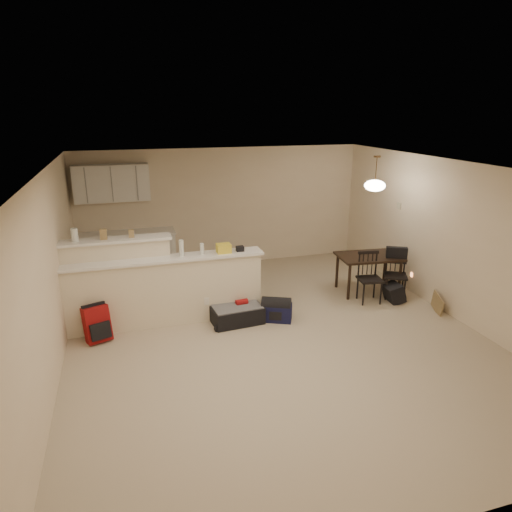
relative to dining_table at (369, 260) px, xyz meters
name	(u,v)px	position (x,y,z in m)	size (l,w,h in m)	color
room	(277,257)	(-2.20, -1.17, 0.63)	(7.00, 7.02, 2.50)	#BBAA90
breakfast_bar	(149,287)	(-3.96, -0.18, -0.01)	(3.08, 0.58, 1.39)	beige
upper_cabinets	(112,183)	(-4.40, 2.15, 1.28)	(1.40, 0.34, 0.70)	white
kitchen_counter	(129,256)	(-4.20, 2.02, -0.17)	(1.80, 0.60, 0.90)	white
thermostat	(399,206)	(0.78, 0.38, 0.88)	(0.02, 0.12, 0.12)	beige
jar	(75,235)	(-4.96, -0.05, 0.87)	(0.10, 0.10, 0.20)	silver
cereal_box	(103,234)	(-4.55, -0.05, 0.85)	(0.10, 0.07, 0.16)	#977B4E
small_box	(131,234)	(-4.15, -0.05, 0.83)	(0.08, 0.06, 0.12)	#977B4E
bottle_a	(181,248)	(-3.43, -0.27, 0.60)	(0.07, 0.07, 0.26)	silver
bottle_b	(202,249)	(-3.12, -0.27, 0.56)	(0.06, 0.06, 0.18)	silver
bag_lump	(224,248)	(-2.77, -0.27, 0.54)	(0.22, 0.18, 0.14)	#977B4E
pouch	(240,249)	(-2.51, -0.27, 0.51)	(0.12, 0.10, 0.08)	#977B4E
dining_table	(369,260)	(0.00, 0.00, 0.00)	(1.19, 0.86, 0.70)	black
pendant_lamp	(375,185)	(0.00, 0.00, 1.37)	(0.36, 0.36, 0.62)	brown
dining_chair_near	(370,278)	(-0.21, -0.44, -0.17)	(0.39, 0.37, 0.89)	black
dining_chair_far	(396,274)	(0.32, -0.40, -0.17)	(0.39, 0.37, 0.88)	black
suitcase	(237,314)	(-2.65, -0.56, -0.48)	(0.79, 0.51, 0.27)	black
red_backpack	(97,324)	(-4.75, -0.56, -0.35)	(0.35, 0.22, 0.53)	maroon
navy_duffel	(276,312)	(-2.02, -0.68, -0.48)	(0.49, 0.27, 0.27)	#111338
black_daypack	(394,293)	(0.21, -0.56, -0.46)	(0.36, 0.25, 0.32)	black
cardboard_sheet	(437,304)	(0.65, -1.17, -0.46)	(0.41, 0.02, 0.31)	#977B4E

